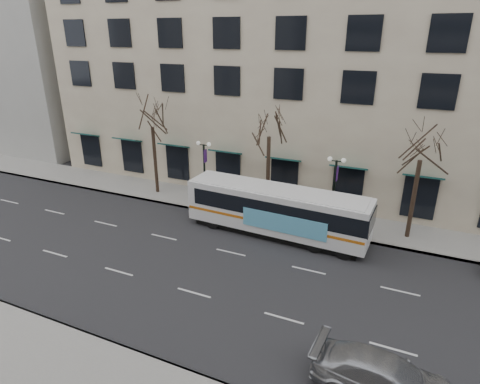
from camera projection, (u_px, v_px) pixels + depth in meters
The scene contains 11 objects.
ground at pixel (214, 271), 23.21m from camera, with size 160.00×160.00×0.00m, color black.
sidewalk_far at pixel (333, 223), 28.93m from camera, with size 80.00×4.00×0.15m, color gray.
building_hotel at pixel (296, 42), 37.33m from camera, with size 40.00×20.00×24.00m, color #B7A58C.
building_far_upblock at pixel (19, 22), 50.17m from camera, with size 28.00×20.00×28.00m, color #999993.
tree_far_left at pixel (151, 115), 31.97m from camera, with size 3.60×3.60×8.34m.
tree_far_mid at pixel (269, 123), 28.12m from camera, with size 3.60×3.60×8.55m.
tree_far_right at pixel (423, 145), 24.52m from camera, with size 3.60×3.60×8.06m.
lamp_post_left at pixel (205, 170), 30.96m from camera, with size 1.22×0.45×5.21m.
lamp_post_right at pixel (334, 189), 27.19m from camera, with size 1.22×0.45×5.21m.
city_bus at pixel (278, 210), 26.75m from camera, with size 12.46×3.28×3.35m.
silver_car at pixel (386, 379), 14.95m from camera, with size 2.27×5.59×1.62m, color #A2A4AA.
Camera 1 is at (9.45, -17.53, 12.87)m, focal length 30.00 mm.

